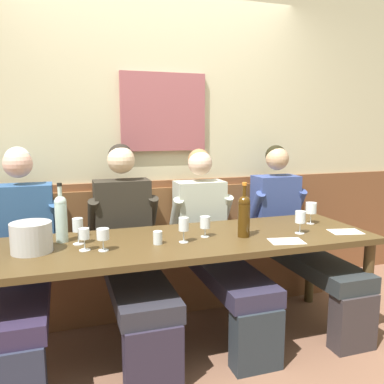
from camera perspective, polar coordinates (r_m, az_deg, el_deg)
name	(u,v)px	position (r m, az deg, el deg)	size (l,w,h in m)	color
ground_plane	(193,358)	(2.74, 0.21, -22.69)	(6.80, 6.80, 0.02)	brown
room_wall_back	(153,132)	(3.38, -5.64, 8.54)	(6.80, 0.12, 2.80)	beige
wood_wainscot_panel	(156,238)	(3.46, -5.22, -6.60)	(6.80, 0.03, 1.00)	brown
wall_bench	(162,271)	(3.33, -4.34, -11.16)	(2.80, 0.42, 0.94)	brown
dining_table	(186,250)	(2.60, -0.91, -8.24)	(2.50, 0.79, 0.73)	#4B371C
person_center_left_seat	(19,255)	(2.83, -23.53, -8.23)	(0.54, 1.22, 1.31)	#282D40
person_center_right_seat	(130,243)	(2.85, -8.92, -7.19)	(0.52, 1.22, 1.32)	#2A2435
person_left_seat	(214,238)	(3.00, 3.14, -6.64)	(0.50, 1.22, 1.27)	#262E35
person_right_seat	(295,229)	(3.32, 14.48, -5.19)	(0.48, 1.22, 1.29)	#352E2F
ice_bucket	(31,237)	(2.46, -22.00, -6.03)	(0.23, 0.23, 0.17)	#B6B6B6
wine_bottle_clear_water	(61,217)	(2.60, -18.22, -3.41)	(0.07, 0.07, 0.37)	#B1CABE
wine_bottle_green_tall	(244,214)	(2.61, 7.45, -3.20)	(0.08, 0.08, 0.36)	#40280A
wine_glass_mid_right	(205,223)	(2.60, 1.88, -4.52)	(0.07, 0.07, 0.14)	silver
wine_glass_center_rear	(311,209)	(3.07, 16.67, -2.34)	(0.08, 0.08, 0.16)	silver
wine_glass_left_end	(78,226)	(2.53, -16.02, -4.76)	(0.07, 0.07, 0.16)	silver
wine_glass_right_end	(184,226)	(2.47, -1.20, -4.82)	(0.06, 0.06, 0.16)	silver
wine_glass_mid_left	(84,235)	(2.40, -15.18, -5.94)	(0.07, 0.07, 0.13)	silver
wine_glass_center_front	(103,235)	(2.37, -12.62, -5.99)	(0.07, 0.07, 0.13)	silver
wine_glass_near_bucket	(300,218)	(2.77, 15.24, -3.64)	(0.07, 0.07, 0.15)	silver
water_tumbler_left	(158,238)	(2.46, -4.93, -6.52)	(0.06, 0.06, 0.08)	silver
tasting_sheet_left_guest	(286,241)	(2.59, 13.35, -6.86)	(0.21, 0.15, 0.00)	white
tasting_sheet_right_guest	(345,232)	(2.94, 21.10, -5.32)	(0.21, 0.15, 0.00)	white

